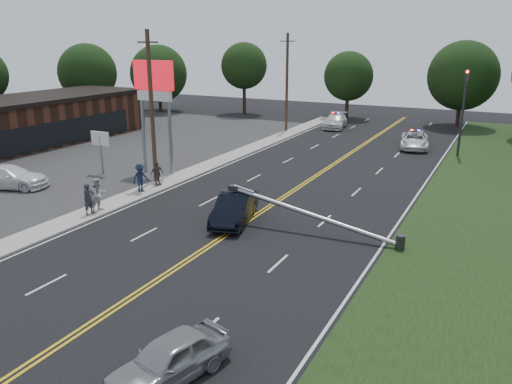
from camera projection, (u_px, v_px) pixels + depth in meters
The scene contains 24 objects.
ground at pixel (152, 284), 19.97m from camera, with size 120.00×120.00×0.00m, color black.
parking_lot at pixel (24, 170), 37.21m from camera, with size 25.00×60.00×0.01m, color #2D2D2D.
sidewalk at pixel (147, 190), 32.13m from camera, with size 1.80×70.00×0.12m, color #A7A297.
centerline_yellow at pixel (263, 210), 28.47m from camera, with size 0.36×80.00×0.00m, color gold.
pylon_sign at pixel (154, 90), 34.71m from camera, with size 3.20×0.35×8.00m.
small_sign at pixel (100, 142), 35.61m from camera, with size 1.60×0.14×3.10m.
traffic_signal at pixel (463, 106), 40.63m from camera, with size 0.28×0.41×7.05m.
fallen_streetlight at pixel (321, 218), 24.68m from camera, with size 9.36×0.44×1.91m.
utility_pole_mid at pixel (152, 108), 32.71m from camera, with size 1.60×0.28×10.00m.
utility_pole_far at pixel (287, 83), 51.42m from camera, with size 1.60×0.28×10.00m.
tree_3 at pixel (87, 73), 60.40m from camera, with size 6.94×6.94×8.97m.
tree_4 at pixel (159, 74), 66.50m from camera, with size 7.53×7.53×8.76m.
tree_5 at pixel (244, 66), 63.79m from camera, with size 5.87×5.87×9.07m.
tree_6 at pixel (348, 76), 60.52m from camera, with size 5.94×5.94×8.06m.
tree_7 at pixel (463, 76), 54.56m from camera, with size 7.54×7.54×9.33m.
crashed_sedan at pixel (234, 208), 26.54m from camera, with size 1.63×4.68×1.54m, color black.
waiting_sedan at pixel (169, 359), 14.18m from camera, with size 1.56×3.88×1.32m, color gray.
parked_car at pixel (9, 177), 32.69m from camera, with size 2.06×5.08×1.47m, color white.
emergency_a at pixel (414, 141), 44.57m from camera, with size 2.34×5.07×1.41m, color silver.
emergency_b at pixel (335, 121), 54.88m from camera, with size 2.15×5.28×1.53m, color silver.
bystander_a at pixel (89, 199), 27.28m from camera, with size 0.64×0.42×1.75m, color #282931.
bystander_b at pixel (99, 194), 27.85m from camera, with size 0.93×0.72×1.91m, color #B9B8BD.
bystander_c at pixel (141, 178), 31.39m from camera, with size 1.17×0.67×1.81m, color #17213A.
bystander_d at pixel (157, 173), 32.83m from camera, with size 0.94×0.39×1.60m, color #4F443F.
Camera 1 is at (11.93, -14.13, 9.37)m, focal length 35.00 mm.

